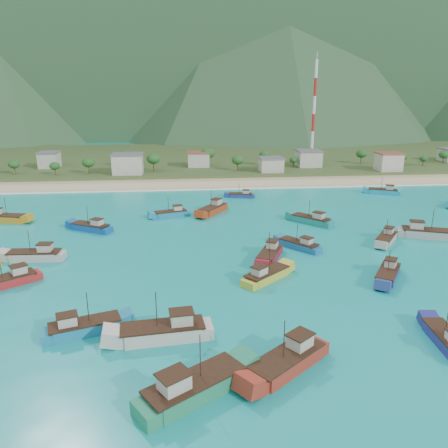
{
  "coord_description": "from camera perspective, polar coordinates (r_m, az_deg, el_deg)",
  "views": [
    {
      "loc": [
        -11.05,
        -77.7,
        32.1
      ],
      "look_at": [
        -1.83,
        18.0,
        3.0
      ],
      "focal_mm": 35.0,
      "sensor_mm": 36.0,
      "label": 1
    }
  ],
  "objects": [
    {
      "name": "boat_16",
      "position": [
        95.0,
        -23.39,
        -3.84
      ],
      "size": [
        11.34,
        3.9,
        6.61
      ],
      "rotation": [
        0.0,
        0.0,
        1.52
      ],
      "color": "#B9B0A9",
      "rests_on": "ground"
    },
    {
      "name": "boat_22",
      "position": [
        51.09,
        -4.04,
        -20.69
      ],
      "size": [
        13.06,
        10.44,
        7.74
      ],
      "rotation": [
        0.0,
        0.0,
        5.3
      ],
      "color": "#208058",
      "rests_on": "ground"
    },
    {
      "name": "boat_14",
      "position": [
        113.34,
        11.36,
        0.46
      ],
      "size": [
        9.85,
        10.19,
        6.47
      ],
      "rotation": [
        0.0,
        0.0,
        0.75
      ],
      "color": "#1B7F75",
      "rests_on": "ground"
    },
    {
      "name": "mountains",
      "position": [
        487.34,
        -6.98,
        25.55
      ],
      "size": [
        1520.0,
        440.0,
        260.0
      ],
      "color": "slate",
      "rests_on": "ground"
    },
    {
      "name": "boat_17",
      "position": [
        104.08,
        20.45,
        -1.84
      ],
      "size": [
        8.22,
        9.61,
        5.81
      ],
      "rotation": [
        0.0,
        0.0,
        2.5
      ],
      "color": "#A9A59A",
      "rests_on": "ground"
    },
    {
      "name": "boat_21",
      "position": [
        110.7,
        24.9,
        -1.13
      ],
      "size": [
        12.73,
        7.77,
        7.24
      ],
      "rotation": [
        0.0,
        0.0,
        4.35
      ],
      "color": "#A59F97",
      "rests_on": "ground"
    },
    {
      "name": "land",
      "position": [
        220.34,
        -2.6,
        8.44
      ],
      "size": [
        400.0,
        110.0,
        2.4
      ],
      "primitive_type": "cube",
      "color": "#385123",
      "rests_on": "ground"
    },
    {
      "name": "boat_6",
      "position": [
        66.42,
        27.12,
        -13.44
      ],
      "size": [
        3.75,
        10.05,
        5.81
      ],
      "rotation": [
        0.0,
        0.0,
        6.2
      ],
      "color": "navy",
      "rests_on": "ground"
    },
    {
      "name": "beach",
      "position": [
        160.34,
        -1.45,
        5.28
      ],
      "size": [
        400.0,
        18.0,
        1.2
      ],
      "primitive_type": "cube",
      "color": "beige",
      "rests_on": "ground"
    },
    {
      "name": "boat_12",
      "position": [
        55.78,
        8.34,
        -17.34
      ],
      "size": [
        11.84,
        10.39,
        7.22
      ],
      "rotation": [
        0.0,
        0.0,
        2.24
      ],
      "color": "maroon",
      "rests_on": "ground"
    },
    {
      "name": "boat_11",
      "position": [
        84.76,
        -26.36,
        -6.73
      ],
      "size": [
        10.48,
        8.62,
        6.26
      ],
      "rotation": [
        0.0,
        0.0,
        2.18
      ],
      "color": "#A92121",
      "rests_on": "ground"
    },
    {
      "name": "boat_9",
      "position": [
        153.29,
        20.09,
        3.98
      ],
      "size": [
        10.34,
        6.87,
        5.92
      ],
      "rotation": [
        0.0,
        0.0,
        1.14
      ],
      "color": "#1393B7",
      "rests_on": "ground"
    },
    {
      "name": "boat_26",
      "position": [
        78.51,
        5.54,
        -6.8
      ],
      "size": [
        9.98,
        9.13,
        6.19
      ],
      "rotation": [
        0.0,
        0.0,
        5.42
      ],
      "color": "gold",
      "rests_on": "ground"
    },
    {
      "name": "boat_24",
      "position": [
        139.32,
        2.24,
        3.72
      ],
      "size": [
        8.65,
        4.15,
        4.92
      ],
      "rotation": [
        0.0,
        0.0,
        1.36
      ],
      "color": "navy",
      "rests_on": "ground"
    },
    {
      "name": "vegetation",
      "position": [
        183.78,
        -3.15,
        8.34
      ],
      "size": [
        277.67,
        25.48,
        8.42
      ],
      "color": "#235623",
      "rests_on": "ground"
    },
    {
      "name": "boat_15",
      "position": [
        121.03,
        -1.47,
        1.87
      ],
      "size": [
        9.33,
        11.59,
        6.88
      ],
      "rotation": [
        0.0,
        0.0,
        2.55
      ],
      "color": "#A93514",
      "rests_on": "ground"
    },
    {
      "name": "boat_23",
      "position": [
        94.91,
        9.82,
        -2.77
      ],
      "size": [
        8.37,
        9.27,
        5.71
      ],
      "rotation": [
        0.0,
        0.0,
        0.69
      ],
      "color": "#1E6198",
      "rests_on": "ground"
    },
    {
      "name": "boat_7",
      "position": [
        126.25,
        -26.79,
        0.65
      ],
      "size": [
        11.81,
        5.8,
        6.71
      ],
      "rotation": [
        0.0,
        0.0,
        4.49
      ],
      "color": "#C17F19",
      "rests_on": "ground"
    },
    {
      "name": "boat_10",
      "position": [
        118.45,
        -6.9,
        1.31
      ],
      "size": [
        10.05,
        5.61,
        5.7
      ],
      "rotation": [
        0.0,
        0.0,
        1.88
      ],
      "color": "teal",
      "rests_on": "ground"
    },
    {
      "name": "radio_tower",
      "position": [
        194.2,
        11.64,
        13.91
      ],
      "size": [
        1.2,
        1.2,
        43.38
      ],
      "color": "red",
      "rests_on": "ground"
    },
    {
      "name": "village",
      "position": [
        182.42,
        1.89,
        8.21
      ],
      "size": [
        218.04,
        29.94,
        7.36
      ],
      "color": "beige",
      "rests_on": "ground"
    },
    {
      "name": "surf_line",
      "position": [
        151.07,
        -1.19,
        4.57
      ],
      "size": [
        400.0,
        2.5,
        0.08
      ],
      "primitive_type": "cube",
      "color": "white",
      "rests_on": "ground"
    },
    {
      "name": "boat_1",
      "position": [
        61.32,
        -7.74,
        -13.84
      ],
      "size": [
        12.97,
        5.05,
        7.47
      ],
      "rotation": [
        0.0,
        0.0,
        1.68
      ],
      "color": "beige",
      "rests_on": "ground"
    },
    {
      "name": "ground",
      "position": [
        84.8,
        2.41,
        -5.42
      ],
      "size": [
        600.0,
        600.0,
        0.0
      ],
      "primitive_type": "plane",
      "color": "#0C8984",
      "rests_on": "ground"
    },
    {
      "name": "boat_5",
      "position": [
        88.21,
        6.0,
        -4.07
      ],
      "size": [
        7.39,
        11.06,
        6.34
      ],
      "rotation": [
        0.0,
        0.0,
        2.71
      ],
      "color": "maroon",
      "rests_on": "ground"
    },
    {
      "name": "boat_0",
      "position": [
        65.13,
        -17.88,
        -12.81
      ],
      "size": [
        11.24,
        6.4,
        6.37
      ],
      "rotation": [
        0.0,
        0.0,
        5.03
      ],
      "color": "teal",
      "rests_on": "ground"
    },
    {
      "name": "boat_4",
      "position": [
        84.24,
        20.63,
        -6.19
      ],
      "size": [
        8.21,
        10.1,
        6.01
      ],
      "rotation": [
        0.0,
        0.0,
        2.54
      ],
      "color": "navy",
      "rests_on": "ground"
    },
    {
      "name": "boat_25",
      "position": [
        110.08,
        -16.95,
        -0.47
      ],
      "size": [
        10.73,
        7.92,
        6.24
      ],
      "rotation": [
        0.0,
        0.0,
        1.06
      ],
      "color": "#0E4C9B",
      "rests_on": "ground"
    }
  ]
}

